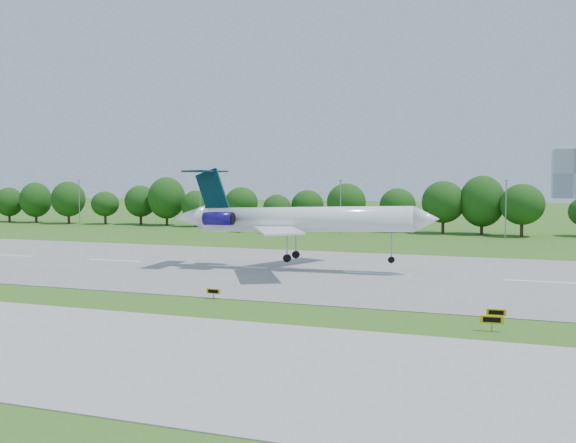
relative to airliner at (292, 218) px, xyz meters
The scene contains 11 objects.
ground 28.38m from the airliner, 64.94° to the right, with size 600.00×600.00×0.00m, color #38681B.
runway 13.59m from the airliner, ahead, with size 400.00×45.00×0.08m, color gray.
taxiway 45.01m from the airliner, 74.81° to the right, with size 400.00×23.00×0.08m, color #ADADA8.
tree_line 68.10m from the airliner, 80.15° to the left, with size 288.40×8.40×10.40m.
light_poles 57.83m from the airliner, 80.90° to the left, with size 175.90×0.25×12.19m.
airliner is the anchor object (origin of this frame).
taxi_sign_left 23.45m from the airliner, 92.00° to the right, with size 1.53×0.26×1.07m.
taxi_sign_centre 36.81m from the airliner, 41.89° to the right, with size 1.66×0.34×1.16m.
taxi_sign_right 39.05m from the airliner, 46.06° to the right, with size 1.83×0.31×1.28m.
service_vehicle_a 59.89m from the airliner, 115.24° to the left, with size 1.38×3.97×1.31m, color white.
service_vehicle_b 64.25m from the airliner, 121.17° to the left, with size 1.56×3.88×1.32m, color white.
Camera 1 is at (16.62, -56.77, 12.33)m, focal length 40.00 mm.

